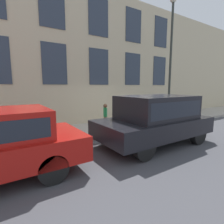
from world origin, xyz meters
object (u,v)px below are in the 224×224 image
Objects in this scene: fire_hydrant at (119,122)px; street_lamp at (171,47)px; parked_truck_charcoal_near at (155,117)px; person at (105,114)px.

fire_hydrant is 0.11× the size of street_lamp.
parked_truck_charcoal_near is 0.64× the size of street_lamp.
person is 5.17m from street_lamp.
person reaches higher than fire_hydrant.
street_lamp is (-0.36, -3.93, 3.33)m from person.
person is 2.55m from parked_truck_charcoal_near.
parked_truck_charcoal_near reaches higher than person.
person is at bearing 38.75° from fire_hydrant.
fire_hydrant is 2.03m from parked_truck_charcoal_near.
parked_truck_charcoal_near reaches higher than fire_hydrant.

